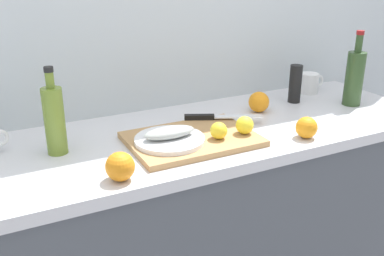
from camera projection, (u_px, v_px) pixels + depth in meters
back_wall at (142, 21)px, 1.71m from camera, size 3.20×0.05×2.50m
kitchen_counter at (181, 242)px, 1.72m from camera, size 2.00×0.60×0.90m
cutting_board at (192, 139)px, 1.50m from camera, size 0.42×0.30×0.02m
white_plate at (170, 140)px, 1.45m from camera, size 0.23×0.23×0.01m
fish_fillet at (169, 132)px, 1.44m from camera, size 0.17×0.07×0.04m
chef_knife at (214, 117)px, 1.65m from camera, size 0.28×0.15×0.02m
lemon_0 at (219, 131)px, 1.47m from camera, size 0.06×0.06×0.06m
lemon_1 at (245, 125)px, 1.51m from camera, size 0.06×0.06×0.06m
olive_oil_bottle at (54, 119)px, 1.38m from camera, size 0.06×0.06×0.28m
wine_bottle at (354, 77)px, 1.83m from camera, size 0.07×0.07×0.31m
coffee_mug_0 at (310, 83)px, 2.02m from camera, size 0.12×0.08×0.09m
orange_0 at (259, 102)px, 1.77m from camera, size 0.08×0.08×0.08m
orange_1 at (120, 167)px, 1.23m from camera, size 0.08×0.08×0.08m
orange_2 at (307, 128)px, 1.52m from camera, size 0.07×0.07×0.07m
pepper_mill at (295, 84)px, 1.88m from camera, size 0.05×0.05×0.16m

